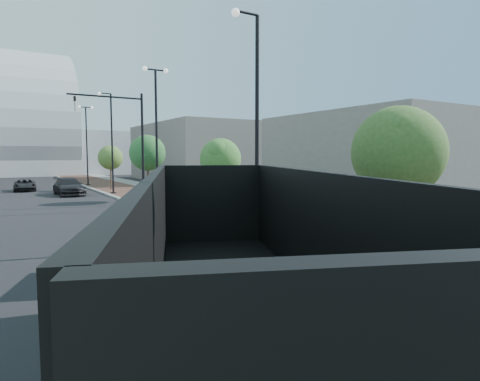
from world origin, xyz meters
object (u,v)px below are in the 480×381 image
dark_car_mid (25,185)px  pedestrian (358,211)px  dump_truck (217,251)px  white_sedan (169,231)px

dark_car_mid → pedestrian: bearing=-66.0°
dump_truck → dark_car_mid: 38.11m
dark_car_mid → pedestrian: size_ratio=2.45×
white_sedan → pedestrian: size_ratio=2.60×
dump_truck → white_sedan: size_ratio=2.90×
dump_truck → white_sedan: dump_truck is taller
white_sedan → dark_car_mid: 31.98m
dump_truck → pedestrian: size_ratio=7.54×
dump_truck → white_sedan: 6.39m
dump_truck → pedestrian: bearing=49.6°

